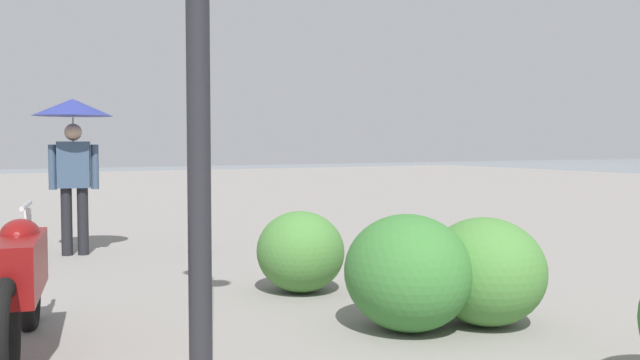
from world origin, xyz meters
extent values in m
cylinder|color=#232328|center=(4.38, 1.14, 2.17)|extent=(0.14, 0.14, 4.34)
torus|color=black|center=(4.95, 2.17, 0.30)|extent=(0.73, 0.26, 0.72)
torus|color=black|center=(6.38, 1.88, 0.30)|extent=(0.73, 0.26, 0.72)
cube|color=maroon|center=(5.62, 2.04, 0.62)|extent=(1.14, 0.53, 0.40)
ellipsoid|color=maroon|center=(5.84, 1.99, 0.80)|extent=(0.49, 0.36, 0.24)
cylinder|color=silver|center=(6.32, 1.90, 0.62)|extent=(0.19, 0.09, 0.66)
cylinder|color=silver|center=(6.26, 1.91, 0.98)|extent=(0.60, 0.15, 0.04)
cylinder|color=black|center=(9.92, 1.07, 0.45)|extent=(0.14, 0.14, 0.90)
cylinder|color=black|center=(9.87, 0.88, 0.45)|extent=(0.14, 0.14, 0.90)
cube|color=#384C66|center=(9.90, 0.97, 1.18)|extent=(0.33, 0.45, 0.60)
sphere|color=tan|center=(9.90, 0.97, 1.60)|extent=(0.22, 0.22, 0.22)
cylinder|color=#384C66|center=(9.96, 1.22, 1.15)|extent=(0.10, 0.10, 0.58)
cylinder|color=#384C66|center=(9.83, 0.72, 1.15)|extent=(0.10, 0.10, 0.58)
cone|color=navy|center=(9.90, 0.97, 1.92)|extent=(1.00, 1.00, 0.22)
cylinder|color=gray|center=(9.90, 0.97, 1.50)|extent=(0.02, 0.02, 0.80)
cylinder|color=#232328|center=(9.37, -0.61, 0.39)|extent=(0.12, 0.12, 0.79)
sphere|color=#232328|center=(9.37, -0.61, 0.83)|extent=(0.13, 0.13, 0.13)
ellipsoid|color=#477F38|center=(4.68, -1.35, 0.44)|extent=(1.02, 0.92, 0.87)
ellipsoid|color=#477F38|center=(6.50, -0.60, 0.40)|extent=(0.94, 0.84, 0.80)
ellipsoid|color=#387533|center=(4.84, -0.70, 0.46)|extent=(1.08, 0.97, 0.91)
camera|label=1|loc=(0.39, 2.47, 1.48)|focal=39.42mm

